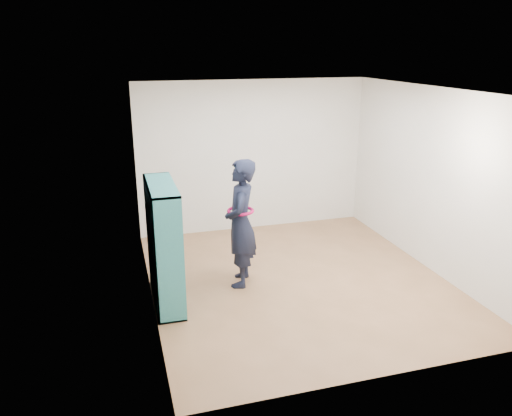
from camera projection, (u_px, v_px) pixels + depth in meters
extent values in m
plane|color=brown|center=(297.00, 280.00, 6.99)|extent=(4.50, 4.50, 0.00)
plane|color=white|center=(303.00, 90.00, 6.18)|extent=(4.50, 4.50, 0.00)
cube|color=beige|center=(146.00, 204.00, 6.05)|extent=(0.02, 4.50, 2.60)
cube|color=beige|center=(431.00, 180.00, 7.11)|extent=(0.02, 4.50, 2.60)
cube|color=beige|center=(253.00, 156.00, 8.64)|extent=(4.00, 0.02, 2.60)
cube|color=beige|center=(389.00, 257.00, 4.53)|extent=(4.00, 0.02, 2.60)
cube|color=teal|center=(170.00, 263.00, 5.67)|extent=(0.34, 0.02, 1.55)
cube|color=teal|center=(159.00, 229.00, 6.71)|extent=(0.34, 0.02, 1.55)
cube|color=teal|center=(167.00, 299.00, 6.43)|extent=(0.34, 1.17, 0.02)
cube|color=teal|center=(160.00, 185.00, 5.95)|extent=(0.34, 1.17, 0.02)
cube|color=teal|center=(151.00, 246.00, 6.15)|extent=(0.02, 1.17, 1.55)
cube|color=teal|center=(166.00, 250.00, 6.02)|extent=(0.32, 0.02, 1.51)
cube|color=teal|center=(162.00, 239.00, 6.36)|extent=(0.32, 0.02, 1.51)
cube|color=teal|center=(166.00, 272.00, 6.31)|extent=(0.32, 1.12, 0.02)
cube|color=teal|center=(164.00, 244.00, 6.19)|extent=(0.32, 1.12, 0.02)
cube|color=teal|center=(162.00, 216.00, 6.07)|extent=(0.32, 1.12, 0.02)
cube|color=beige|center=(172.00, 309.00, 6.07)|extent=(0.21, 0.14, 0.08)
cube|color=black|center=(172.00, 277.00, 5.88)|extent=(0.17, 0.16, 0.23)
cube|color=maroon|center=(170.00, 246.00, 5.76)|extent=(0.17, 0.16, 0.26)
cube|color=silver|center=(167.00, 222.00, 5.72)|extent=(0.21, 0.14, 0.08)
cube|color=navy|center=(170.00, 291.00, 6.34)|extent=(0.17, 0.16, 0.24)
cube|color=brown|center=(168.00, 265.00, 6.22)|extent=(0.17, 0.16, 0.21)
cube|color=#BFB28C|center=(165.00, 241.00, 6.17)|extent=(0.21, 0.14, 0.08)
cube|color=#26594C|center=(165.00, 207.00, 5.99)|extent=(0.17, 0.16, 0.23)
cube|color=beige|center=(166.00, 280.00, 6.68)|extent=(0.17, 0.16, 0.19)
cube|color=black|center=(164.00, 257.00, 6.63)|extent=(0.21, 0.14, 0.08)
cube|color=maroon|center=(163.00, 226.00, 6.44)|extent=(0.17, 0.16, 0.23)
cube|color=silver|center=(161.00, 197.00, 6.32)|extent=(0.17, 0.16, 0.26)
imported|color=black|center=(241.00, 223.00, 6.64)|extent=(0.60, 0.74, 1.74)
torus|color=#B20D4D|center=(241.00, 211.00, 6.59)|extent=(0.46, 0.46, 0.04)
cube|color=silver|center=(230.00, 213.00, 6.69)|extent=(0.03, 0.10, 0.13)
cube|color=black|center=(230.00, 213.00, 6.69)|extent=(0.03, 0.10, 0.13)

